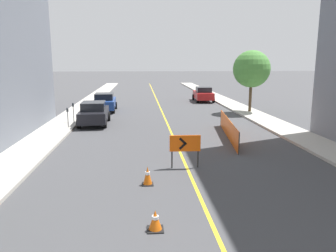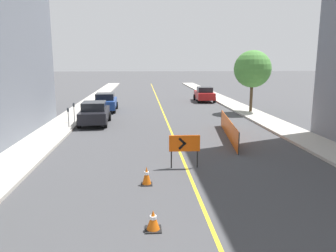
# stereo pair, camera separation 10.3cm
# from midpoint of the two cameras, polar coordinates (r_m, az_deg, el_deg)

# --- Properties ---
(lane_stripe) EXTENTS (0.12, 66.63, 0.01)m
(lane_stripe) POSITION_cam_midpoint_polar(r_m,az_deg,el_deg) (32.08, -1.23, 3.48)
(lane_stripe) COLOR gold
(lane_stripe) RESTS_ON ground_plane
(sidewalk_left) EXTENTS (2.16, 66.63, 0.14)m
(sidewalk_left) POSITION_cam_midpoint_polar(r_m,az_deg,el_deg) (32.48, -14.13, 3.36)
(sidewalk_left) COLOR #ADA89E
(sidewalk_left) RESTS_ON ground_plane
(sidewalk_right) EXTENTS (2.16, 66.63, 0.14)m
(sidewalk_right) POSITION_cam_midpoint_polar(r_m,az_deg,el_deg) (33.27, 11.36, 3.66)
(sidewalk_right) COLOR #ADA89E
(sidewalk_right) RESTS_ON ground_plane
(traffic_cone_third) EXTENTS (0.43, 0.43, 0.55)m
(traffic_cone_third) POSITION_cam_midpoint_polar(r_m,az_deg,el_deg) (8.79, -2.26, -16.08)
(traffic_cone_third) COLOR black
(traffic_cone_third) RESTS_ON ground_plane
(traffic_cone_fourth) EXTENTS (0.40, 0.40, 0.66)m
(traffic_cone_fourth) POSITION_cam_midpoint_polar(r_m,az_deg,el_deg) (11.71, -3.49, -8.63)
(traffic_cone_fourth) COLOR black
(traffic_cone_fourth) RESTS_ON ground_plane
(arrow_barricade_primary) EXTENTS (1.26, 0.10, 1.37)m
(arrow_barricade_primary) POSITION_cam_midpoint_polar(r_m,az_deg,el_deg) (13.31, 3.11, -3.25)
(arrow_barricade_primary) COLOR #EF560C
(arrow_barricade_primary) RESTS_ON ground_plane
(safety_mesh_fence) EXTENTS (0.95, 7.14, 1.08)m
(safety_mesh_fence) POSITION_cam_midpoint_polar(r_m,az_deg,el_deg) (18.99, 10.65, -0.42)
(safety_mesh_fence) COLOR #EF560C
(safety_mesh_fence) RESTS_ON ground_plane
(parked_car_curb_near) EXTENTS (1.97, 4.37, 1.59)m
(parked_car_curb_near) POSITION_cam_midpoint_polar(r_m,az_deg,el_deg) (23.17, -12.52, 2.23)
(parked_car_curb_near) COLOR black
(parked_car_curb_near) RESTS_ON ground_plane
(parked_car_curb_mid) EXTENTS (1.95, 4.36, 1.59)m
(parked_car_curb_mid) POSITION_cam_midpoint_polar(r_m,az_deg,el_deg) (29.27, -10.73, 4.12)
(parked_car_curb_mid) COLOR navy
(parked_car_curb_mid) RESTS_ON ground_plane
(parked_car_curb_far) EXTENTS (2.01, 4.38, 1.59)m
(parked_car_curb_far) POSITION_cam_midpoint_polar(r_m,az_deg,el_deg) (36.07, 6.42, 5.54)
(parked_car_curb_far) COLOR maroon
(parked_car_curb_far) RESTS_ON ground_plane
(parking_meter_near_curb) EXTENTS (0.12, 0.11, 1.27)m
(parking_meter_near_curb) POSITION_cam_midpoint_polar(r_m,az_deg,el_deg) (21.90, -16.87, 2.15)
(parking_meter_near_curb) COLOR #4C4C51
(parking_meter_near_curb) RESTS_ON sidewalk_left
(parking_meter_far_curb) EXTENTS (0.12, 0.11, 1.36)m
(parking_meter_far_curb) POSITION_cam_midpoint_polar(r_m,az_deg,el_deg) (23.65, -15.96, 2.97)
(parking_meter_far_curb) COLOR #4C4C51
(parking_meter_far_curb) RESTS_ON sidewalk_left
(street_tree_right_near) EXTENTS (3.06, 3.06, 5.08)m
(street_tree_right_near) POSITION_cam_midpoint_polar(r_m,az_deg,el_deg) (28.30, 14.61, 9.57)
(street_tree_right_near) COLOR #4C3823
(street_tree_right_near) RESTS_ON sidewalk_right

